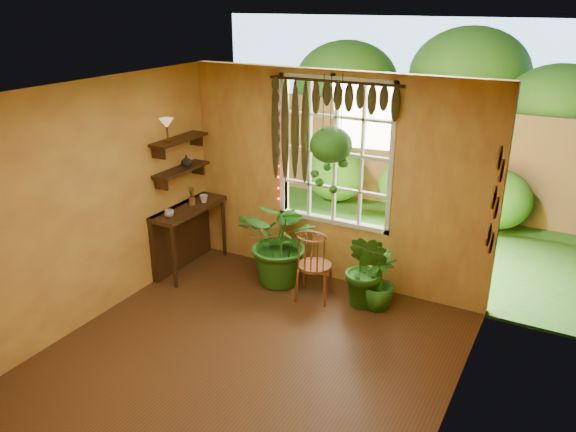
# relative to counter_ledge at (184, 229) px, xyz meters

# --- Properties ---
(floor) EXTENTS (4.50, 4.50, 0.00)m
(floor) POSITION_rel_counter_ledge_xyz_m (1.91, -1.60, -0.55)
(floor) COLOR #502D17
(floor) RESTS_ON ground
(ceiling) EXTENTS (4.50, 4.50, 0.00)m
(ceiling) POSITION_rel_counter_ledge_xyz_m (1.91, -1.60, 2.15)
(ceiling) COLOR white
(ceiling) RESTS_ON wall_back
(wall_back) EXTENTS (4.00, 0.00, 4.00)m
(wall_back) POSITION_rel_counter_ledge_xyz_m (1.91, 0.65, 0.80)
(wall_back) COLOR #EABF4F
(wall_back) RESTS_ON floor
(wall_left) EXTENTS (0.00, 4.50, 4.50)m
(wall_left) POSITION_rel_counter_ledge_xyz_m (-0.09, -1.60, 0.80)
(wall_left) COLOR #EABF4F
(wall_left) RESTS_ON floor
(wall_right) EXTENTS (0.00, 4.50, 4.50)m
(wall_right) POSITION_rel_counter_ledge_xyz_m (3.91, -1.60, 0.80)
(wall_right) COLOR #EABF4F
(wall_right) RESTS_ON floor
(window) EXTENTS (1.52, 0.10, 1.86)m
(window) POSITION_rel_counter_ledge_xyz_m (1.91, 0.68, 1.15)
(window) COLOR white
(window) RESTS_ON wall_back
(valance_vine) EXTENTS (1.70, 0.12, 1.10)m
(valance_vine) POSITION_rel_counter_ledge_xyz_m (1.82, 0.56, 1.73)
(valance_vine) COLOR #38240F
(valance_vine) RESTS_ON window
(string_lights) EXTENTS (0.03, 0.03, 1.54)m
(string_lights) POSITION_rel_counter_ledge_xyz_m (1.15, 0.59, 1.20)
(string_lights) COLOR #FF2633
(string_lights) RESTS_ON window
(wall_plates) EXTENTS (0.04, 0.32, 1.10)m
(wall_plates) POSITION_rel_counter_ledge_xyz_m (3.89, 0.19, 1.00)
(wall_plates) COLOR beige
(wall_plates) RESTS_ON wall_right
(counter_ledge) EXTENTS (0.40, 1.20, 0.90)m
(counter_ledge) POSITION_rel_counter_ledge_xyz_m (0.00, 0.00, 0.00)
(counter_ledge) COLOR #38240F
(counter_ledge) RESTS_ON floor
(shelf_lower) EXTENTS (0.25, 0.90, 0.04)m
(shelf_lower) POSITION_rel_counter_ledge_xyz_m (0.03, 0.00, 0.85)
(shelf_lower) COLOR #38240F
(shelf_lower) RESTS_ON wall_left
(shelf_upper) EXTENTS (0.25, 0.90, 0.04)m
(shelf_upper) POSITION_rel_counter_ledge_xyz_m (0.03, 0.00, 1.25)
(shelf_upper) COLOR #38240F
(shelf_upper) RESTS_ON wall_left
(backyard) EXTENTS (14.00, 10.00, 12.00)m
(backyard) POSITION_rel_counter_ledge_xyz_m (2.15, 5.27, 0.73)
(backyard) COLOR #225A19
(backyard) RESTS_ON ground
(windsor_chair) EXTENTS (0.50, 0.51, 1.11)m
(windsor_chair) POSITION_rel_counter_ledge_xyz_m (1.95, 0.03, -0.23)
(windsor_chair) COLOR brown
(windsor_chair) RESTS_ON floor
(potted_plant_left) EXTENTS (1.08, 0.94, 1.18)m
(potted_plant_left) POSITION_rel_counter_ledge_xyz_m (1.43, 0.21, 0.04)
(potted_plant_left) COLOR #165417
(potted_plant_left) RESTS_ON floor
(potted_plant_mid) EXTENTS (0.67, 0.62, 0.98)m
(potted_plant_mid) POSITION_rel_counter_ledge_xyz_m (2.59, 0.15, -0.06)
(potted_plant_mid) COLOR #165417
(potted_plant_mid) RESTS_ON floor
(potted_plant_right) EXTENTS (0.51, 0.51, 0.72)m
(potted_plant_right) POSITION_rel_counter_ledge_xyz_m (2.72, 0.20, -0.19)
(potted_plant_right) COLOR #165417
(potted_plant_right) RESTS_ON floor
(hanging_basket) EXTENTS (0.50, 0.50, 1.39)m
(hanging_basket) POSITION_rel_counter_ledge_xyz_m (1.97, 0.40, 1.30)
(hanging_basket) COLOR black
(hanging_basket) RESTS_ON ceiling
(cup_a) EXTENTS (0.13, 0.13, 0.09)m
(cup_a) POSITION_rel_counter_ledge_xyz_m (0.13, -0.41, 0.39)
(cup_a) COLOR silver
(cup_a) RESTS_ON counter_ledge
(cup_b) EXTENTS (0.13, 0.13, 0.10)m
(cup_b) POSITION_rel_counter_ledge_xyz_m (0.19, 0.23, 0.40)
(cup_b) COLOR beige
(cup_b) RESTS_ON counter_ledge
(brush_jar) EXTENTS (0.09, 0.09, 0.31)m
(brush_jar) POSITION_rel_counter_ledge_xyz_m (0.11, 0.08, 0.47)
(brush_jar) COLOR brown
(brush_jar) RESTS_ON counter_ledge
(shelf_vase) EXTENTS (0.18, 0.18, 0.15)m
(shelf_vase) POSITION_rel_counter_ledge_xyz_m (0.04, 0.11, 0.94)
(shelf_vase) COLOR #B2AD99
(shelf_vase) RESTS_ON shelf_lower
(tiffany_lamp) EXTENTS (0.18, 0.18, 0.30)m
(tiffany_lamp) POSITION_rel_counter_ledge_xyz_m (0.05, -0.24, 1.48)
(tiffany_lamp) COLOR brown
(tiffany_lamp) RESTS_ON shelf_upper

